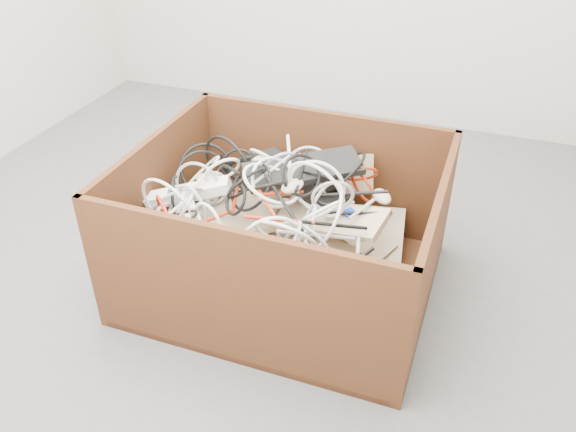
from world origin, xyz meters
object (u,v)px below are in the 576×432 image
(power_strip_left, at_px, (188,193))
(vga_plug, at_px, (350,214))
(power_strip_right, at_px, (193,221))
(cardboard_box, at_px, (283,252))

(power_strip_left, relative_size, vga_plug, 7.25)
(power_strip_right, bearing_deg, cardboard_box, 83.73)
(power_strip_left, bearing_deg, power_strip_right, -73.29)
(cardboard_box, height_order, power_strip_right, cardboard_box)
(power_strip_left, distance_m, vga_plug, 0.60)
(cardboard_box, bearing_deg, power_strip_right, -143.86)
(cardboard_box, distance_m, power_strip_left, 0.42)
(power_strip_right, height_order, vga_plug, power_strip_right)
(vga_plug, bearing_deg, power_strip_right, -123.86)
(power_strip_left, height_order, vga_plug, power_strip_left)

